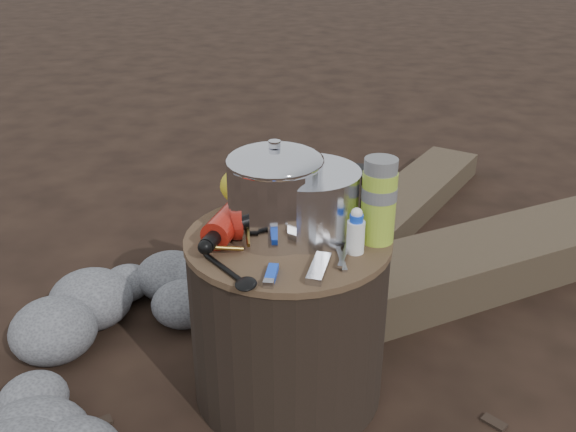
# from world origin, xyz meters

# --- Properties ---
(ground) EXTENTS (60.00, 60.00, 0.00)m
(ground) POSITION_xyz_m (0.00, 0.00, 0.00)
(ground) COLOR black
(ground) RESTS_ON ground
(stump) EXTENTS (0.46, 0.46, 0.43)m
(stump) POSITION_xyz_m (0.00, 0.00, 0.21)
(stump) COLOR black
(stump) RESTS_ON ground
(rock_ring) EXTENTS (0.41, 0.89, 0.18)m
(rock_ring) POSITION_xyz_m (-0.45, 0.03, 0.09)
(rock_ring) COLOR #5B5C60
(rock_ring) RESTS_ON ground
(log_main) EXTENTS (1.57, 1.16, 0.14)m
(log_main) POSITION_xyz_m (0.64, 0.64, 0.07)
(log_main) COLOR #433627
(log_main) RESTS_ON ground
(log_small) EXTENTS (0.69, 1.14, 0.10)m
(log_small) POSITION_xyz_m (0.33, 1.08, 0.05)
(log_small) COLOR #433627
(log_small) RESTS_ON ground
(foil_windscreen) EXTENTS (0.24, 0.24, 0.15)m
(foil_windscreen) POSITION_xyz_m (0.04, 0.04, 0.50)
(foil_windscreen) COLOR silver
(foil_windscreen) RESTS_ON stump
(camping_pot) EXTENTS (0.21, 0.21, 0.21)m
(camping_pot) POSITION_xyz_m (-0.03, 0.01, 0.53)
(camping_pot) COLOR silver
(camping_pot) RESTS_ON stump
(fuel_bottle) EXTENTS (0.11, 0.28, 0.06)m
(fuel_bottle) POSITION_xyz_m (-0.13, 0.02, 0.46)
(fuel_bottle) COLOR red
(fuel_bottle) RESTS_ON stump
(thermos) EXTENTS (0.08, 0.08, 0.19)m
(thermos) POSITION_xyz_m (0.20, 0.01, 0.52)
(thermos) COLOR #A8CC35
(thermos) RESTS_ON stump
(travel_mug) EXTENTS (0.08, 0.08, 0.12)m
(travel_mug) POSITION_xyz_m (0.15, 0.12, 0.49)
(travel_mug) COLOR black
(travel_mug) RESTS_ON stump
(stuff_sack) EXTENTS (0.15, 0.12, 0.10)m
(stuff_sack) POSITION_xyz_m (-0.11, 0.16, 0.48)
(stuff_sack) COLOR yellow
(stuff_sack) RESTS_ON stump
(food_pouch) EXTENTS (0.12, 0.07, 0.16)m
(food_pouch) POSITION_xyz_m (-0.03, 0.17, 0.51)
(food_pouch) COLOR #0C1749
(food_pouch) RESTS_ON stump
(lighter) EXTENTS (0.02, 0.08, 0.01)m
(lighter) POSITION_xyz_m (-0.01, -0.17, 0.43)
(lighter) COLOR blue
(lighter) RESTS_ON stump
(multitool) EXTENTS (0.04, 0.12, 0.02)m
(multitool) POSITION_xyz_m (0.08, -0.14, 0.44)
(multitool) COLOR #B2B2B7
(multitool) RESTS_ON stump
(pot_grabber) EXTENTS (0.04, 0.14, 0.01)m
(pot_grabber) POSITION_xyz_m (0.12, -0.07, 0.43)
(pot_grabber) COLOR #B2B2B7
(pot_grabber) RESTS_ON stump
(spork) EXTENTS (0.14, 0.14, 0.01)m
(spork) POSITION_xyz_m (-0.11, -0.16, 0.43)
(spork) COLOR black
(spork) RESTS_ON stump
(squeeze_bottle) EXTENTS (0.04, 0.04, 0.09)m
(squeeze_bottle) POSITION_xyz_m (0.15, -0.05, 0.47)
(squeeze_bottle) COLOR white
(squeeze_bottle) RESTS_ON stump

